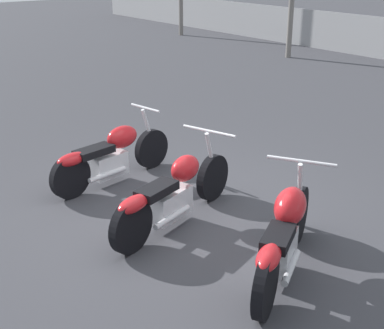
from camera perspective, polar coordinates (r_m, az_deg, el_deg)
The scene contains 4 objects.
ground_plane at distance 6.49m, azimuth -0.64°, elevation -5.52°, with size 60.00×60.00×0.00m, color #38383D.
motorcycle_slot_0 at distance 7.34m, azimuth -8.68°, elevation 0.97°, with size 0.62×2.00×0.94m.
motorcycle_slot_1 at distance 6.13m, azimuth -2.04°, elevation -3.11°, with size 0.94×2.11×0.97m.
motorcycle_slot_2 at distance 5.27m, azimuth 9.85°, elevation -7.38°, with size 1.19×1.83×0.99m.
Camera 1 is at (4.57, -3.51, 2.98)m, focal length 50.00 mm.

